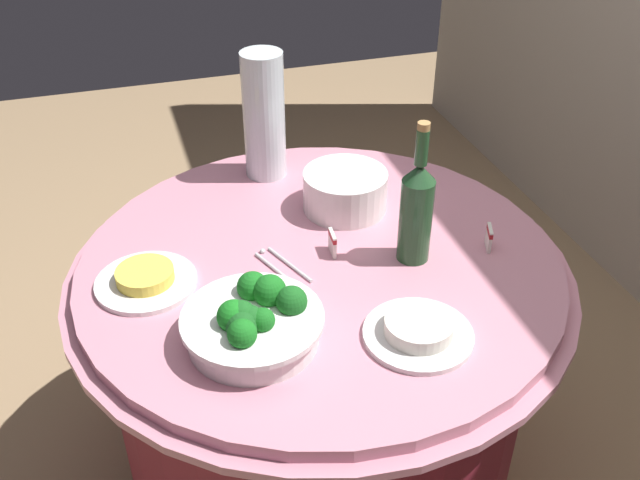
{
  "coord_description": "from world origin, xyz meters",
  "views": [
    {
      "loc": [
        1.28,
        -0.39,
        1.71
      ],
      "look_at": [
        0.0,
        0.0,
        0.79
      ],
      "focal_mm": 40.62,
      "sensor_mm": 36.0,
      "label": 1
    }
  ],
  "objects_px": {
    "label_placard_front": "(489,237)",
    "label_placard_mid": "(332,242)",
    "plate_stack": "(345,191)",
    "decorative_fruit_vase": "(264,122)",
    "wine_bottle": "(416,209)",
    "food_plate_rice": "(418,330)",
    "serving_tongs": "(281,266)",
    "food_plate_fried_egg": "(146,279)",
    "broccoli_bowl": "(253,322)"
  },
  "relations": [
    {
      "from": "broccoli_bowl",
      "to": "label_placard_front",
      "type": "xyz_separation_m",
      "value": [
        -0.15,
        0.59,
        -0.02
      ]
    },
    {
      "from": "plate_stack",
      "to": "wine_bottle",
      "type": "height_order",
      "value": "wine_bottle"
    },
    {
      "from": "decorative_fruit_vase",
      "to": "label_placard_front",
      "type": "height_order",
      "value": "decorative_fruit_vase"
    },
    {
      "from": "decorative_fruit_vase",
      "to": "label_placard_front",
      "type": "relative_size",
      "value": 6.18
    },
    {
      "from": "wine_bottle",
      "to": "food_plate_rice",
      "type": "bearing_deg",
      "value": -20.83
    },
    {
      "from": "label_placard_front",
      "to": "broccoli_bowl",
      "type": "bearing_deg",
      "value": -75.84
    },
    {
      "from": "broccoli_bowl",
      "to": "plate_stack",
      "type": "height_order",
      "value": "broccoli_bowl"
    },
    {
      "from": "decorative_fruit_vase",
      "to": "food_plate_fried_egg",
      "type": "bearing_deg",
      "value": -42.23
    },
    {
      "from": "plate_stack",
      "to": "label_placard_front",
      "type": "distance_m",
      "value": 0.37
    },
    {
      "from": "label_placard_mid",
      "to": "wine_bottle",
      "type": "bearing_deg",
      "value": 67.74
    },
    {
      "from": "wine_bottle",
      "to": "food_plate_rice",
      "type": "distance_m",
      "value": 0.29
    },
    {
      "from": "wine_bottle",
      "to": "plate_stack",
      "type": "bearing_deg",
      "value": -162.15
    },
    {
      "from": "food_plate_fried_egg",
      "to": "label_placard_mid",
      "type": "height_order",
      "value": "label_placard_mid"
    },
    {
      "from": "wine_bottle",
      "to": "label_placard_mid",
      "type": "relative_size",
      "value": 6.11
    },
    {
      "from": "broccoli_bowl",
      "to": "food_plate_fried_egg",
      "type": "xyz_separation_m",
      "value": [
        -0.24,
        -0.18,
        -0.03
      ]
    },
    {
      "from": "label_placard_front",
      "to": "label_placard_mid",
      "type": "bearing_deg",
      "value": -103.76
    },
    {
      "from": "plate_stack",
      "to": "food_plate_fried_egg",
      "type": "xyz_separation_m",
      "value": [
        0.17,
        -0.51,
        -0.04
      ]
    },
    {
      "from": "food_plate_rice",
      "to": "food_plate_fried_egg",
      "type": "xyz_separation_m",
      "value": [
        -0.33,
        -0.5,
        -0.0
      ]
    },
    {
      "from": "wine_bottle",
      "to": "label_placard_mid",
      "type": "height_order",
      "value": "wine_bottle"
    },
    {
      "from": "food_plate_rice",
      "to": "food_plate_fried_egg",
      "type": "height_order",
      "value": "food_plate_rice"
    },
    {
      "from": "broccoli_bowl",
      "to": "label_placard_mid",
      "type": "relative_size",
      "value": 5.09
    },
    {
      "from": "food_plate_rice",
      "to": "label_placard_mid",
      "type": "xyz_separation_m",
      "value": [
        -0.32,
        -0.07,
        0.01
      ]
    },
    {
      "from": "broccoli_bowl",
      "to": "plate_stack",
      "type": "relative_size",
      "value": 1.33
    },
    {
      "from": "wine_bottle",
      "to": "serving_tongs",
      "type": "relative_size",
      "value": 2.04
    },
    {
      "from": "serving_tongs",
      "to": "label_placard_mid",
      "type": "height_order",
      "value": "label_placard_mid"
    },
    {
      "from": "broccoli_bowl",
      "to": "decorative_fruit_vase",
      "type": "relative_size",
      "value": 0.82
    },
    {
      "from": "plate_stack",
      "to": "label_placard_mid",
      "type": "distance_m",
      "value": 0.2
    },
    {
      "from": "decorative_fruit_vase",
      "to": "label_placard_front",
      "type": "bearing_deg",
      "value": 39.37
    },
    {
      "from": "plate_stack",
      "to": "food_plate_fried_egg",
      "type": "height_order",
      "value": "plate_stack"
    },
    {
      "from": "food_plate_rice",
      "to": "label_placard_mid",
      "type": "height_order",
      "value": "label_placard_mid"
    },
    {
      "from": "serving_tongs",
      "to": "food_plate_fried_egg",
      "type": "relative_size",
      "value": 0.75
    },
    {
      "from": "wine_bottle",
      "to": "serving_tongs",
      "type": "bearing_deg",
      "value": -99.62
    },
    {
      "from": "serving_tongs",
      "to": "label_placard_mid",
      "type": "distance_m",
      "value": 0.13
    },
    {
      "from": "plate_stack",
      "to": "serving_tongs",
      "type": "xyz_separation_m",
      "value": [
        0.2,
        -0.22,
        -0.05
      ]
    },
    {
      "from": "broccoli_bowl",
      "to": "label_placard_mid",
      "type": "distance_m",
      "value": 0.33
    },
    {
      "from": "decorative_fruit_vase",
      "to": "food_plate_fried_egg",
      "type": "relative_size",
      "value": 1.55
    },
    {
      "from": "broccoli_bowl",
      "to": "plate_stack",
      "type": "distance_m",
      "value": 0.53
    },
    {
      "from": "broccoli_bowl",
      "to": "food_plate_fried_egg",
      "type": "distance_m",
      "value": 0.31
    },
    {
      "from": "decorative_fruit_vase",
      "to": "label_placard_mid",
      "type": "relative_size",
      "value": 6.18
    },
    {
      "from": "label_placard_front",
      "to": "label_placard_mid",
      "type": "xyz_separation_m",
      "value": [
        -0.09,
        -0.35,
        0.0
      ]
    },
    {
      "from": "decorative_fruit_vase",
      "to": "serving_tongs",
      "type": "xyz_separation_m",
      "value": [
        0.43,
        -0.07,
        -0.15
      ]
    },
    {
      "from": "plate_stack",
      "to": "food_plate_rice",
      "type": "distance_m",
      "value": 0.5
    },
    {
      "from": "food_plate_fried_egg",
      "to": "label_placard_front",
      "type": "xyz_separation_m",
      "value": [
        0.09,
        0.77,
        0.02
      ]
    },
    {
      "from": "plate_stack",
      "to": "decorative_fruit_vase",
      "type": "distance_m",
      "value": 0.29
    },
    {
      "from": "broccoli_bowl",
      "to": "label_placard_front",
      "type": "relative_size",
      "value": 5.09
    },
    {
      "from": "serving_tongs",
      "to": "label_placard_front",
      "type": "distance_m",
      "value": 0.48
    },
    {
      "from": "food_plate_fried_egg",
      "to": "label_placard_front",
      "type": "distance_m",
      "value": 0.78
    },
    {
      "from": "food_plate_fried_egg",
      "to": "food_plate_rice",
      "type": "bearing_deg",
      "value": 56.4
    },
    {
      "from": "food_plate_rice",
      "to": "food_plate_fried_egg",
      "type": "relative_size",
      "value": 1.0
    },
    {
      "from": "broccoli_bowl",
      "to": "serving_tongs",
      "type": "xyz_separation_m",
      "value": [
        -0.22,
        0.11,
        -0.04
      ]
    }
  ]
}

